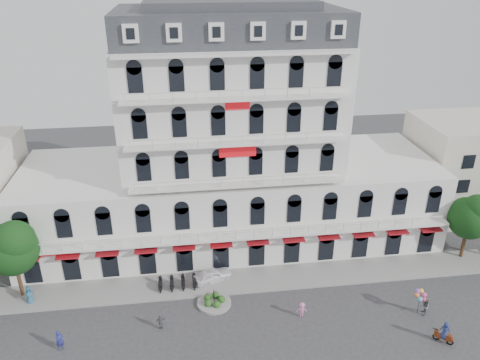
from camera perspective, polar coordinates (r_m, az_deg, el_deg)
The scene contains 15 objects.
ground at distance 41.13m, azimuth 2.00°, elevation -19.84°, with size 120.00×120.00×0.00m, color #38383A.
sidewalk at distance 47.76m, azimuth 0.20°, elevation -12.16°, with size 53.00×4.00×0.16m, color gray.
main_building at distance 50.59m, azimuth -1.17°, elevation 3.04°, with size 45.00×15.00×25.80m.
flank_building_east at distance 64.25m, azimuth 26.29°, elevation 1.48°, with size 14.00×10.00×12.00m, color beige.
traffic_island at distance 45.09m, azimuth -3.18°, elevation -14.58°, with size 3.20×3.20×1.60m.
parked_scooter_row at distance 47.39m, azimuth -7.60°, elevation -12.90°, with size 4.40×1.80×1.10m, color black, non-canonical shape.
tree_west_inner at distance 47.39m, azimuth -26.08°, elevation -7.25°, with size 4.76×4.76×8.25m.
tree_east_inner at distance 53.94m, azimuth 26.33°, elevation -3.88°, with size 4.40×4.37×7.57m.
parked_car at distance 47.58m, azimuth -3.35°, elevation -11.49°, with size 1.58×3.93×1.34m, color white.
rider_east at distance 44.33m, azimuth 23.67°, elevation -16.65°, with size 1.38×1.23×2.11m.
pedestrian_left at distance 48.76m, azimuth -24.31°, elevation -12.67°, with size 0.92×0.60×1.88m, color #295D7C.
pedestrian_mid at distance 42.80m, azimuth -9.61°, elevation -16.66°, with size 0.90×0.38×1.54m, color slate.
pedestrian_right at distance 43.77m, azimuth 7.54°, elevation -15.40°, with size 0.97×0.56×1.51m, color #D36FB1.
pedestrian_far at distance 43.00m, azimuth -21.11°, elevation -17.79°, with size 0.69×0.45×1.89m, color navy.
balloon_vendor at distance 46.36m, azimuth 21.44°, elevation -13.77°, with size 1.43×1.35×2.45m.
Camera 1 is at (-5.16, -28.52, 29.19)m, focal length 35.00 mm.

